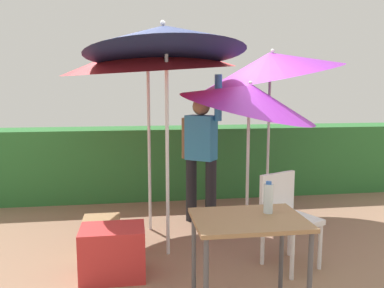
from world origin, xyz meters
name	(u,v)px	position (x,y,z in m)	size (l,w,h in m)	color
ground_plane	(196,249)	(0.00, 0.00, 0.00)	(24.00, 24.00, 0.00)	#937056
hedge_row	(174,162)	(0.00, 2.22, 0.55)	(8.00, 0.70, 1.10)	#2D7033
umbrella_rainbow	(250,97)	(0.68, 0.38, 1.62)	(1.64, 1.60, 2.00)	silver
umbrella_orange	(148,56)	(-0.45, 0.67, 2.09)	(2.03, 2.02, 2.37)	silver
umbrella_yellow	(165,40)	(-0.33, -0.08, 2.18)	(1.59, 1.60, 2.44)	silver
umbrella_navy	(271,65)	(1.18, 1.09, 2.02)	(1.86, 1.83, 2.37)	silver
person_vendor	(201,151)	(0.20, 0.86, 0.93)	(0.50, 0.40, 1.88)	black
chair_plastic	(286,214)	(0.81, -0.48, 0.51)	(0.58, 0.58, 0.89)	silver
cooler_box	(113,252)	(-0.85, -0.51, 0.24)	(0.58, 0.40, 0.47)	red
crate_cardboard	(102,235)	(-0.99, 0.04, 0.19)	(0.37, 0.31, 0.39)	#9E7A4C
folding_table	(248,231)	(0.17, -1.35, 0.69)	(0.80, 0.60, 0.79)	#4C4C51
bottle_water	(268,198)	(0.34, -1.26, 0.90)	(0.07, 0.07, 0.24)	silver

